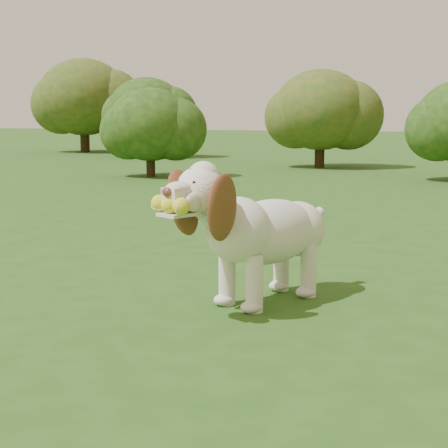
% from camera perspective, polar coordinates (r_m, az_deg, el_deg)
% --- Properties ---
extents(ground, '(80.00, 80.00, 0.00)m').
position_cam_1_polar(ground, '(3.08, -6.06, -7.63)').
color(ground, '#224D16').
rests_on(ground, ground).
extents(dog, '(0.62, 1.03, 0.69)m').
position_cam_1_polar(dog, '(3.19, 2.74, -0.26)').
color(dog, silver).
rests_on(dog, ground).
extents(shrub_a, '(1.25, 1.25, 1.30)m').
position_cam_1_polar(shrub_a, '(10.17, -6.17, 8.21)').
color(shrub_a, '#382314').
rests_on(shrub_a, ground).
extents(shrub_g, '(2.23, 2.23, 2.31)m').
position_cam_1_polar(shrub_g, '(17.66, -11.59, 10.28)').
color(shrub_g, '#382314').
rests_on(shrub_g, ground).
extents(shrub_b, '(1.63, 1.63, 1.69)m').
position_cam_1_polar(shrub_b, '(12.08, 8.03, 9.37)').
color(shrub_b, '#382314').
rests_on(shrub_b, ground).
extents(shrub_e, '(1.67, 1.67, 1.73)m').
position_cam_1_polar(shrub_e, '(15.14, -6.45, 9.37)').
color(shrub_e, '#382314').
rests_on(shrub_e, ground).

